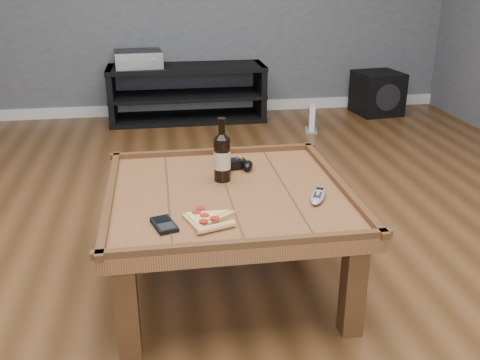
{
  "coord_description": "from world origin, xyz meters",
  "views": [
    {
      "loc": [
        -0.27,
        -2.05,
        1.34
      ],
      "look_at": [
        0.04,
        -0.06,
        0.52
      ],
      "focal_mm": 40.0,
      "sensor_mm": 36.0,
      "label": 1
    }
  ],
  "objects": [
    {
      "name": "game_console",
      "position": [
        1.02,
        2.23,
        0.1
      ],
      "size": [
        0.14,
        0.2,
        0.23
      ],
      "rotation": [
        0.0,
        0.0,
        -0.24
      ],
      "color": "gray",
      "rests_on": "ground"
    },
    {
      "name": "ground",
      "position": [
        0.0,
        0.0,
        0.0
      ],
      "size": [
        6.0,
        6.0,
        0.0
      ],
      "primitive_type": "plane",
      "color": "#422912",
      "rests_on": "ground"
    },
    {
      "name": "av_receiver",
      "position": [
        -0.42,
        2.74,
        0.57
      ],
      "size": [
        0.43,
        0.37,
        0.14
      ],
      "rotation": [
        0.0,
        0.0,
        0.09
      ],
      "color": "black",
      "rests_on": "media_console"
    },
    {
      "name": "smartphone",
      "position": [
        -0.27,
        -0.29,
        0.46
      ],
      "size": [
        0.11,
        0.15,
        0.02
      ],
      "rotation": [
        0.0,
        0.0,
        0.29
      ],
      "color": "black",
      "rests_on": "coffee_table"
    },
    {
      "name": "game_controller",
      "position": [
        0.07,
        0.24,
        0.47
      ],
      "size": [
        0.19,
        0.14,
        0.05
      ],
      "rotation": [
        0.0,
        0.0,
        0.13
      ],
      "color": "black",
      "rests_on": "coffee_table"
    },
    {
      "name": "remote_control",
      "position": [
        0.35,
        -0.14,
        0.46
      ],
      "size": [
        0.12,
        0.19,
        0.03
      ],
      "rotation": [
        0.0,
        0.0,
        -0.43
      ],
      "color": "gray",
      "rests_on": "coffee_table"
    },
    {
      "name": "media_console",
      "position": [
        0.0,
        2.75,
        0.25
      ],
      "size": [
        1.4,
        0.45,
        0.5
      ],
      "color": "black",
      "rests_on": "ground"
    },
    {
      "name": "subwoofer",
      "position": [
        1.8,
        2.71,
        0.2
      ],
      "size": [
        0.44,
        0.44,
        0.4
      ],
      "rotation": [
        0.0,
        0.0,
        0.12
      ],
      "color": "black",
      "rests_on": "ground"
    },
    {
      "name": "beer_bottle",
      "position": [
        -0.01,
        0.12,
        0.56
      ],
      "size": [
        0.07,
        0.07,
        0.28
      ],
      "color": "black",
      "rests_on": "coffee_table"
    },
    {
      "name": "pizza_slice",
      "position": [
        -0.12,
        -0.27,
        0.46
      ],
      "size": [
        0.24,
        0.3,
        0.03
      ],
      "rotation": [
        0.0,
        0.0,
        0.32
      ],
      "color": "tan",
      "rests_on": "coffee_table"
    },
    {
      "name": "baseboard",
      "position": [
        0.0,
        2.99,
        0.05
      ],
      "size": [
        5.0,
        0.02,
        0.1
      ],
      "primitive_type": "cube",
      "color": "silver",
      "rests_on": "ground"
    },
    {
      "name": "coffee_table",
      "position": [
        0.0,
        0.0,
        0.39
      ],
      "size": [
        1.03,
        1.03,
        0.48
      ],
      "color": "brown",
      "rests_on": "ground"
    }
  ]
}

